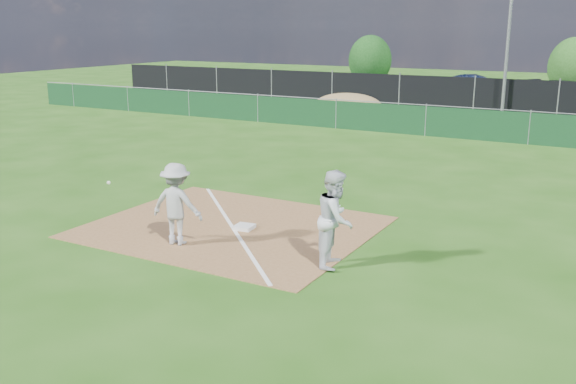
% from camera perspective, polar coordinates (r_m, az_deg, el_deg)
% --- Properties ---
extents(ground, '(90.00, 90.00, 0.00)m').
position_cam_1_polar(ground, '(22.15, 8.17, 3.09)').
color(ground, '#214E10').
rests_on(ground, ground).
extents(infield_dirt, '(6.00, 5.00, 0.02)m').
position_cam_1_polar(infield_dirt, '(14.37, -5.00, -3.12)').
color(infield_dirt, brown).
rests_on(infield_dirt, ground).
extents(foul_line, '(5.01, 5.01, 0.01)m').
position_cam_1_polar(foul_line, '(14.36, -5.01, -3.06)').
color(foul_line, white).
rests_on(foul_line, infield_dirt).
extents(green_fence, '(44.00, 0.05, 1.20)m').
position_cam_1_polar(green_fence, '(26.71, 12.14, 6.18)').
color(green_fence, '#0D3218').
rests_on(green_fence, ground).
extents(dirt_mound, '(3.38, 2.60, 1.17)m').
position_cam_1_polar(dirt_mound, '(31.71, 5.35, 7.70)').
color(dirt_mound, olive).
rests_on(dirt_mound, ground).
extents(black_fence, '(46.00, 0.04, 1.80)m').
position_cam_1_polar(black_fence, '(34.35, 16.21, 8.25)').
color(black_fence, black).
rests_on(black_fence, ground).
extents(parking_lot, '(46.00, 9.00, 0.01)m').
position_cam_1_polar(parking_lot, '(39.30, 17.83, 7.55)').
color(parking_lot, black).
rests_on(parking_lot, ground).
extents(light_pole, '(0.16, 0.16, 8.00)m').
position_cam_1_polar(light_pole, '(33.57, 19.02, 13.22)').
color(light_pole, slate).
rests_on(light_pole, ground).
extents(first_base, '(0.44, 0.44, 0.08)m').
position_cam_1_polar(first_base, '(14.18, -3.91, -3.12)').
color(first_base, silver).
rests_on(first_base, infield_dirt).
extents(play_at_first, '(2.50, 0.80, 1.69)m').
position_cam_1_polar(play_at_first, '(13.17, -9.89, -1.06)').
color(play_at_first, '#B8B8BA').
rests_on(play_at_first, infield_dirt).
extents(runner, '(0.87, 1.02, 1.83)m').
position_cam_1_polar(runner, '(11.86, 4.27, -2.37)').
color(runner, silver).
rests_on(runner, ground).
extents(car_left, '(4.32, 1.91, 1.45)m').
position_cam_1_polar(car_left, '(40.46, 9.42, 9.27)').
color(car_left, '#B4B7BD').
rests_on(car_left, parking_lot).
extents(car_mid, '(5.07, 3.22, 1.58)m').
position_cam_1_polar(car_mid, '(39.06, 16.56, 8.78)').
color(car_mid, black).
rests_on(car_mid, parking_lot).
extents(car_right, '(5.21, 3.71, 1.40)m').
position_cam_1_polar(car_right, '(38.73, 23.52, 8.00)').
color(car_right, black).
rests_on(car_right, parking_lot).
extents(tree_left, '(3.11, 3.11, 3.69)m').
position_cam_1_polar(tree_left, '(47.85, 7.30, 11.55)').
color(tree_left, '#382316').
rests_on(tree_left, ground).
extents(tree_mid, '(3.11, 3.11, 3.69)m').
position_cam_1_polar(tree_mid, '(43.78, 24.10, 10.14)').
color(tree_mid, '#382316').
rests_on(tree_mid, ground).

